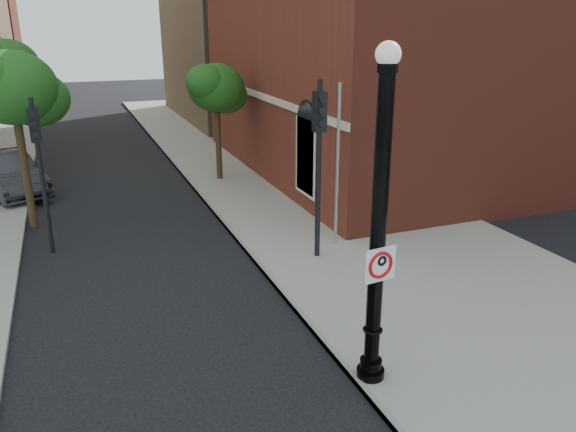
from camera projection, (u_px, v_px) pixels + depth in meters
name	position (u px, v px, depth m)	size (l,w,h in m)	color
ground	(246.00, 404.00, 9.76)	(120.00, 120.00, 0.00)	black
sidewalk_right	(321.00, 201.00, 20.61)	(8.00, 60.00, 0.12)	gray
curb_edge	(216.00, 214.00, 19.24)	(0.10, 60.00, 0.14)	gray
brick_wall_building	(486.00, 23.00, 25.55)	(22.30, 16.30, 12.50)	maroon
bg_building_tan_b	(333.00, 11.00, 39.38)	(22.00, 14.00, 14.00)	#876949
lamppost	(378.00, 242.00, 9.46)	(0.51, 0.51, 6.03)	black
no_parking_sign	(380.00, 264.00, 9.43)	(0.61, 0.12, 0.62)	white
parked_car	(5.00, 174.00, 21.39)	(1.71, 4.90, 1.62)	#29282D
traffic_signal_left	(38.00, 151.00, 15.22)	(0.30, 0.37, 4.41)	black
traffic_signal_right	(319.00, 142.00, 14.62)	(0.32, 0.41, 4.93)	black
utility_pole	(337.00, 169.00, 15.77)	(0.10, 0.10, 4.76)	#999999
street_tree_a	(14.00, 90.00, 16.78)	(3.07, 2.78, 5.54)	black
street_tree_b	(8.00, 68.00, 23.70)	(3.14, 2.83, 5.65)	black
street_tree_c	(217.00, 89.00, 22.28)	(2.65, 2.40, 4.78)	black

